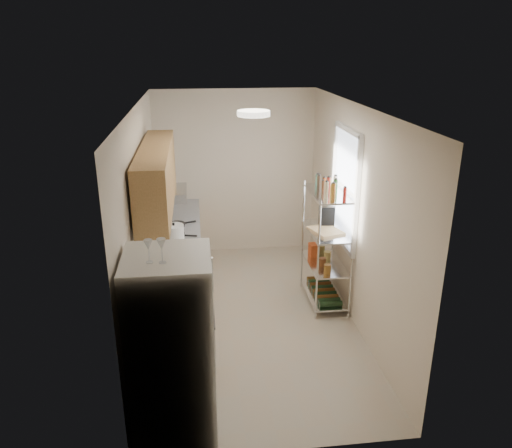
{
  "coord_description": "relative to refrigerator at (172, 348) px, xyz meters",
  "views": [
    {
      "loc": [
        -0.6,
        -5.45,
        3.27
      ],
      "look_at": [
        0.09,
        0.25,
        1.15
      ],
      "focal_mm": 35.0,
      "sensor_mm": 36.0,
      "label": 1
    }
  ],
  "objects": [
    {
      "name": "room",
      "position": [
        0.87,
        1.83,
        0.46
      ],
      "size": [
        2.52,
        4.42,
        2.62
      ],
      "color": "#AB9F8B",
      "rests_on": "ground"
    },
    {
      "name": "counter_run",
      "position": [
        -0.05,
        2.26,
        -0.39
      ],
      "size": [
        0.63,
        3.51,
        0.9
      ],
      "color": "#B2824C",
      "rests_on": "ground"
    },
    {
      "name": "upper_cabinets",
      "position": [
        -0.18,
        1.93,
        0.97
      ],
      "size": [
        0.33,
        2.2,
        0.72
      ],
      "primitive_type": "cube",
      "color": "#B2824C",
      "rests_on": "room"
    },
    {
      "name": "range_hood",
      "position": [
        -0.13,
        2.73,
        0.55
      ],
      "size": [
        0.5,
        0.6,
        0.12
      ],
      "primitive_type": "cube",
      "color": "#B7BABC",
      "rests_on": "room"
    },
    {
      "name": "window",
      "position": [
        2.1,
        2.18,
        0.71
      ],
      "size": [
        0.06,
        1.0,
        1.46
      ],
      "primitive_type": "cube",
      "color": "white",
      "rests_on": "room"
    },
    {
      "name": "bakers_rack",
      "position": [
        1.88,
        2.12,
        0.26
      ],
      "size": [
        0.45,
        0.9,
        1.73
      ],
      "color": "silver",
      "rests_on": "ground"
    },
    {
      "name": "ceiling_dome",
      "position": [
        0.87,
        1.53,
        1.73
      ],
      "size": [
        0.34,
        0.34,
        0.05
      ],
      "primitive_type": "cylinder",
      "color": "white",
      "rests_on": "room"
    },
    {
      "name": "refrigerator",
      "position": [
        0.0,
        0.0,
        0.0
      ],
      "size": [
        0.7,
        0.7,
        1.69
      ],
      "primitive_type": "cube",
      "color": "white",
      "rests_on": "ground"
    },
    {
      "name": "wine_glass_a",
      "position": [
        -0.02,
        -0.12,
        0.94
      ],
      "size": [
        0.07,
        0.07,
        0.2
      ],
      "primitive_type": null,
      "color": "silver",
      "rests_on": "refrigerator"
    },
    {
      "name": "wine_glass_b",
      "position": [
        -0.12,
        -0.1,
        0.94
      ],
      "size": [
        0.07,
        0.07,
        0.18
      ],
      "primitive_type": null,
      "color": "silver",
      "rests_on": "refrigerator"
    },
    {
      "name": "rice_cooker",
      "position": [
        -0.05,
        2.29,
        0.16
      ],
      "size": [
        0.25,
        0.25,
        0.2
      ],
      "primitive_type": "cylinder",
      "color": "white",
      "rests_on": "counter_run"
    },
    {
      "name": "frying_pan_large",
      "position": [
        -0.04,
        2.41,
        0.08
      ],
      "size": [
        0.3,
        0.3,
        0.04
      ],
      "primitive_type": "cylinder",
      "rotation": [
        0.0,
        0.0,
        -0.24
      ],
      "color": "black",
      "rests_on": "counter_run"
    },
    {
      "name": "frying_pan_small",
      "position": [
        -0.03,
        2.81,
        0.08
      ],
      "size": [
        0.28,
        0.28,
        0.04
      ],
      "primitive_type": "cylinder",
      "rotation": [
        0.0,
        0.0,
        0.37
      ],
      "color": "black",
      "rests_on": "counter_run"
    },
    {
      "name": "cutting_board",
      "position": [
        1.85,
        2.08,
        0.18
      ],
      "size": [
        0.44,
        0.5,
        0.03
      ],
      "primitive_type": "cube",
      "rotation": [
        0.0,
        0.0,
        0.33
      ],
      "color": "tan",
      "rests_on": "bakers_rack"
    },
    {
      "name": "espresso_machine",
      "position": [
        1.92,
        2.33,
        0.31
      ],
      "size": [
        0.19,
        0.26,
        0.29
      ],
      "primitive_type": "cube",
      "rotation": [
        0.0,
        0.0,
        -0.08
      ],
      "color": "black",
      "rests_on": "bakers_rack"
    },
    {
      "name": "storage_bag",
      "position": [
        1.77,
        2.36,
        -0.2
      ],
      "size": [
        0.11,
        0.15,
        0.17
      ],
      "primitive_type": "cube",
      "rotation": [
        0.0,
        0.0,
        0.08
      ],
      "color": "#A33914",
      "rests_on": "bakers_rack"
    }
  ]
}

